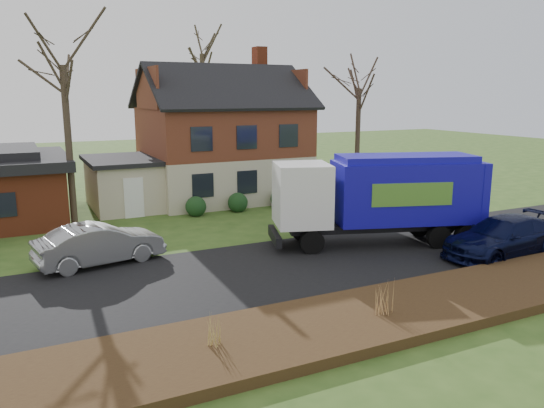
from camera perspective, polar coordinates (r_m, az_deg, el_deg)
name	(u,v)px	position (r m, az deg, el deg)	size (l,w,h in m)	color
ground	(307,264)	(20.24, 3.76, -6.49)	(120.00, 120.00, 0.00)	#2E4E1A
road	(307,264)	(20.24, 3.76, -6.47)	(80.00, 7.00, 0.02)	black
mulch_verge	(398,311)	(16.11, 13.35, -11.13)	(80.00, 3.50, 0.30)	black
main_house	(215,133)	(32.60, -6.16, 7.63)	(12.95, 8.95, 9.26)	beige
garbage_truck	(383,194)	(22.88, 11.85, 1.11)	(9.23, 5.01, 3.83)	black
silver_sedan	(100,244)	(21.07, -18.04, -4.12)	(1.64, 4.71, 1.55)	#94969A
navy_wagon	(504,237)	(22.87, 23.64, -3.28)	(2.21, 5.44, 1.58)	black
tree_front_west	(60,39)	(26.54, -21.80, 16.12)	(3.56, 3.56, 10.59)	#3E3225
tree_front_east	(360,70)	(33.92, 9.42, 14.00)	(3.44, 3.44, 9.54)	#3B2C23
tree_back	(201,36)	(40.89, -7.59, 17.43)	(3.96, 3.96, 12.54)	#3C3324
grass_clump_west	(214,329)	(13.36, -6.22, -13.24)	(0.30, 0.25, 0.79)	#AC924C
grass_clump_mid	(384,297)	(15.28, 11.99, -9.77)	(0.35, 0.29, 0.98)	#AC7F4B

